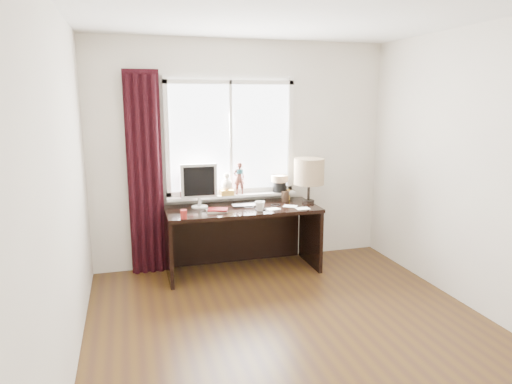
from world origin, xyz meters
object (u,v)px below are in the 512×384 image
object	(u,v)px
red_cup	(184,214)
monitor	(199,183)
mug	(260,206)
laptop	(247,205)
table_lamp	(309,172)
desk	(240,226)

from	to	relation	value
red_cup	monitor	size ratio (longest dim) A/B	0.18
mug	laptop	bearing A→B (deg)	110.59
monitor	laptop	bearing A→B (deg)	-10.51
mug	monitor	world-z (taller)	monitor
mug	table_lamp	xyz separation A→B (m)	(0.65, 0.21, 0.31)
laptop	red_cup	xyz separation A→B (m)	(-0.75, -0.34, 0.03)
red_cup	table_lamp	distance (m)	1.56
monitor	mug	bearing A→B (deg)	-28.22
desk	monitor	distance (m)	0.70
red_cup	laptop	bearing A→B (deg)	24.18
monitor	table_lamp	distance (m)	1.27
mug	desk	xyz separation A→B (m)	(-0.15, 0.29, -0.30)
mug	desk	world-z (taller)	mug
red_cup	monitor	distance (m)	0.54
mug	monitor	bearing A→B (deg)	151.78
mug	table_lamp	bearing A→B (deg)	17.99
desk	monitor	xyz separation A→B (m)	(-0.46, 0.04, 0.52)
table_lamp	monitor	bearing A→B (deg)	174.83
mug	red_cup	world-z (taller)	mug
red_cup	desk	size ratio (longest dim) A/B	0.05
desk	monitor	world-z (taller)	monitor
laptop	monitor	xyz separation A→B (m)	(-0.52, 0.10, 0.27)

